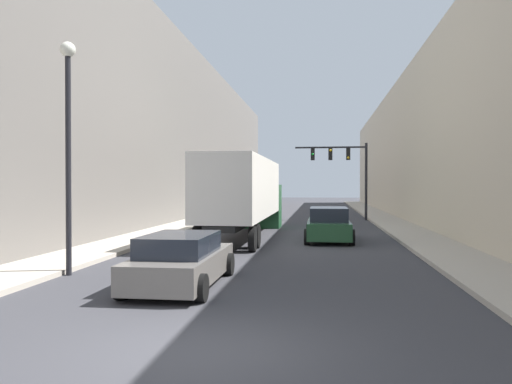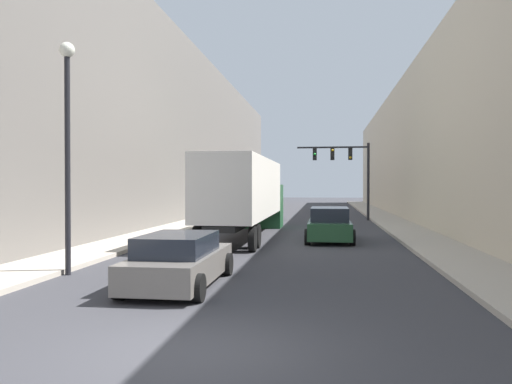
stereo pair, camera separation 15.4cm
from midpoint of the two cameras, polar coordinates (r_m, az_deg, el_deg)
The scene contains 10 objects.
ground_plane at distance 8.18m, azimuth -7.10°, elevation -17.76°, with size 200.00×200.00×0.00m, color #38383D.
sidewalk_right at distance 37.86m, azimuth 14.92°, elevation -3.09°, with size 2.41×80.00×0.15m.
sidewalk_left at distance 38.56m, azimuth -5.11°, elevation -3.00°, with size 2.41×80.00×0.15m.
building_right at distance 38.62m, azimuth 21.17°, elevation 4.90°, with size 6.00×80.00×10.84m.
building_left at distance 39.84m, azimuth -11.07°, elevation 6.67°, with size 6.00×80.00×13.42m.
semi_truck at distance 25.10m, azimuth -0.88°, elevation -0.09°, with size 2.52×13.81×3.86m.
sedan_car at distance 13.10m, azimuth -8.39°, elevation -7.78°, with size 2.08×4.67×1.36m.
suv_car at distance 23.62m, azimuth 8.58°, elevation -3.74°, with size 2.18×4.81×1.57m.
traffic_signal_gantry at distance 38.03m, azimuth 10.62°, elevation 3.02°, with size 5.39×0.35×5.77m.
street_lamp at distance 15.47m, azimuth -20.49°, elevation 7.11°, with size 0.44×0.44×6.73m.
Camera 2 is at (2.08, -7.48, 2.60)m, focal length 35.00 mm.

